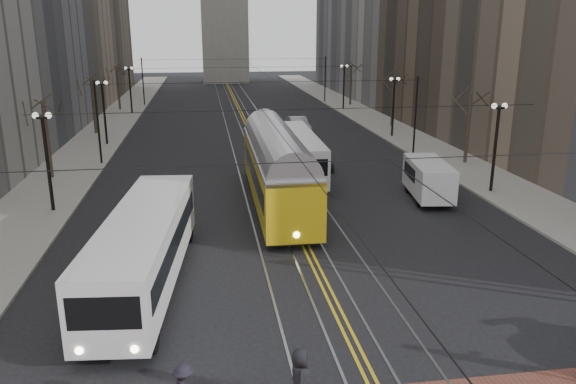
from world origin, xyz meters
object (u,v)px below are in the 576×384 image
object	(u,v)px
transit_bus	(145,251)
sedan_grey	(320,159)
sedan_silver	(298,126)
streetcar	(277,175)
rear_bus	(297,155)
cargo_van	(428,181)
pedestrian_a	(300,378)

from	to	relation	value
transit_bus	sedan_grey	xyz separation A→B (m)	(11.36, 19.41, -0.86)
sedan_silver	streetcar	bearing A→B (deg)	-105.86
rear_bus	sedan_grey	size ratio (longest dim) A/B	2.84
cargo_van	sedan_grey	bearing A→B (deg)	126.23
sedan_grey	pedestrian_a	bearing A→B (deg)	-100.92
transit_bus	pedestrian_a	size ratio (longest dim) A/B	7.08
rear_bus	cargo_van	distance (m)	9.98
cargo_van	transit_bus	bearing A→B (deg)	-140.36
cargo_van	sedan_grey	size ratio (longest dim) A/B	1.30
streetcar	sedan_silver	world-z (taller)	streetcar
transit_bus	sedan_silver	distance (m)	36.38
cargo_van	pedestrian_a	world-z (taller)	cargo_van
transit_bus	streetcar	distance (m)	12.58
transit_bus	pedestrian_a	xyz separation A→B (m)	(4.99, -8.62, -0.67)
streetcar	rear_bus	size ratio (longest dim) A/B	1.31
cargo_van	sedan_grey	distance (m)	10.57
transit_bus	sedan_silver	xyz separation A→B (m)	(12.18, 34.27, -0.75)
streetcar	sedan_silver	xyz separation A→B (m)	(5.32, 23.73, -1.02)
streetcar	pedestrian_a	world-z (taller)	streetcar
rear_bus	pedestrian_a	xyz separation A→B (m)	(-4.16, -25.63, -0.66)
streetcar	pedestrian_a	xyz separation A→B (m)	(-1.86, -19.16, -0.95)
transit_bus	streetcar	xyz separation A→B (m)	(6.86, 10.54, 0.27)
cargo_van	sedan_silver	distance (m)	24.53
transit_bus	rear_bus	world-z (taller)	transit_bus
transit_bus	sedan_silver	size ratio (longest dim) A/B	2.50
rear_bus	transit_bus	bearing A→B (deg)	-116.77
sedan_grey	pedestrian_a	distance (m)	28.74
transit_bus	sedan_grey	size ratio (longest dim) A/B	2.99
sedan_grey	sedan_silver	distance (m)	14.89
rear_bus	sedan_silver	distance (m)	17.54
pedestrian_a	rear_bus	bearing A→B (deg)	-5.66
streetcar	rear_bus	bearing A→B (deg)	71.06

